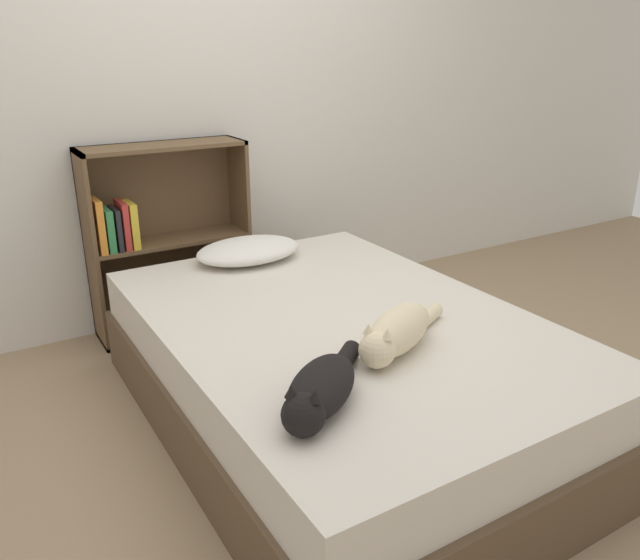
# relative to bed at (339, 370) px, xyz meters

# --- Properties ---
(ground_plane) EXTENTS (8.00, 8.00, 0.00)m
(ground_plane) POSITION_rel_bed_xyz_m (0.00, 0.00, -0.23)
(ground_plane) COLOR #997F60
(wall_back) EXTENTS (8.00, 0.06, 2.50)m
(wall_back) POSITION_rel_bed_xyz_m (0.00, 1.39, 1.02)
(wall_back) COLOR silver
(wall_back) RESTS_ON ground_plane
(bed) EXTENTS (1.34, 1.96, 0.46)m
(bed) POSITION_rel_bed_xyz_m (0.00, 0.00, 0.00)
(bed) COLOR brown
(bed) RESTS_ON ground_plane
(pillow) EXTENTS (0.51, 0.34, 0.10)m
(pillow) POSITION_rel_bed_xyz_m (-0.02, 0.78, 0.29)
(pillow) COLOR white
(pillow) RESTS_ON bed
(cat_light) EXTENTS (0.51, 0.32, 0.15)m
(cat_light) POSITION_rel_bed_xyz_m (0.00, -0.34, 0.31)
(cat_light) COLOR beige
(cat_light) RESTS_ON bed
(cat_dark) EXTENTS (0.45, 0.40, 0.14)m
(cat_dark) POSITION_rel_bed_xyz_m (-0.40, -0.51, 0.30)
(cat_dark) COLOR black
(cat_dark) RESTS_ON bed
(bookshelf) EXTENTS (0.81, 0.26, 0.98)m
(bookshelf) POSITION_rel_bed_xyz_m (-0.29, 1.25, 0.28)
(bookshelf) COLOR brown
(bookshelf) RESTS_ON ground_plane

